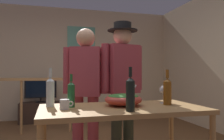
{
  "coord_description": "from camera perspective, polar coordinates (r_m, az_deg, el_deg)",
  "views": [
    {
      "loc": [
        -0.26,
        -2.7,
        1.09
      ],
      "look_at": [
        0.36,
        -0.38,
        1.12
      ],
      "focal_mm": 36.25,
      "sensor_mm": 36.0,
      "label": 1
    }
  ],
  "objects": [
    {
      "name": "back_wall",
      "position": [
        5.63,
        -12.4,
        1.77
      ],
      "size": [
        5.46,
        0.1,
        2.67
      ],
      "primitive_type": "cube",
      "color": "beige",
      "rests_on": "ground_plane"
    },
    {
      "name": "side_wall_right",
      "position": [
        4.67,
        24.81,
        2.33
      ],
      "size": [
        0.1,
        4.37,
        2.67
      ],
      "primitive_type": "cube",
      "color": "beige",
      "rests_on": "ground_plane"
    },
    {
      "name": "framed_picture",
      "position": [
        5.65,
        -7.73,
        7.03
      ],
      "size": [
        0.68,
        0.03,
        0.74
      ],
      "primitive_type": "cube",
      "color": "#63AE90"
    },
    {
      "name": "stair_railing",
      "position": [
        4.3,
        -14.41,
        -6.13
      ],
      "size": [
        3.5,
        0.1,
        1.05
      ],
      "color": "#B2844C",
      "rests_on": "ground_plane"
    },
    {
      "name": "tv_console",
      "position": [
        5.34,
        -17.53,
        -10.09
      ],
      "size": [
        0.9,
        0.4,
        0.44
      ],
      "primitive_type": "cube",
      "color": "#38281E",
      "rests_on": "ground_plane"
    },
    {
      "name": "flat_screen_tv",
      "position": [
        5.25,
        -17.53,
        -4.69
      ],
      "size": [
        0.68,
        0.12,
        0.49
      ],
      "color": "black",
      "rests_on": "tv_console"
    },
    {
      "name": "serving_table",
      "position": [
        2.1,
        2.55,
        -11.29
      ],
      "size": [
        1.47,
        0.76,
        0.78
      ],
      "color": "#B2844C",
      "rests_on": "ground_plane"
    },
    {
      "name": "salad_bowl",
      "position": [
        2.15,
        2.87,
        -7.3
      ],
      "size": [
        0.35,
        0.35,
        0.2
      ],
      "color": "#CC3D2D",
      "rests_on": "serving_table"
    },
    {
      "name": "wine_glass",
      "position": [
        2.37,
        12.9,
        -5.06
      ],
      "size": [
        0.08,
        0.08,
        0.18
      ],
      "color": "silver",
      "rests_on": "serving_table"
    },
    {
      "name": "wine_bottle_green",
      "position": [
        2.07,
        -10.26,
        -5.92
      ],
      "size": [
        0.07,
        0.07,
        0.3
      ],
      "color": "#1E5628",
      "rests_on": "serving_table"
    },
    {
      "name": "wine_bottle_amber",
      "position": [
        2.26,
        13.79,
        -5.09
      ],
      "size": [
        0.08,
        0.08,
        0.34
      ],
      "color": "brown",
      "rests_on": "serving_table"
    },
    {
      "name": "wine_bottle_dark",
      "position": [
        1.84,
        4.66,
        -5.85
      ],
      "size": [
        0.07,
        0.07,
        0.36
      ],
      "color": "black",
      "rests_on": "serving_table"
    },
    {
      "name": "wine_bottle_clear",
      "position": [
        2.16,
        -15.31,
        -5.18
      ],
      "size": [
        0.07,
        0.07,
        0.35
      ],
      "color": "silver",
      "rests_on": "serving_table"
    },
    {
      "name": "mug_white",
      "position": [
        1.98,
        -11.82,
        -8.48
      ],
      "size": [
        0.12,
        0.08,
        0.08
      ],
      "color": "white",
      "rests_on": "serving_table"
    },
    {
      "name": "person_standing_left",
      "position": [
        2.71,
        -6.68,
        -3.78
      ],
      "size": [
        0.52,
        0.31,
        1.62
      ],
      "rotation": [
        0.0,
        0.0,
        2.86
      ],
      "color": "#9E3842",
      "rests_on": "ground_plane"
    },
    {
      "name": "person_standing_right",
      "position": [
        2.81,
        2.67,
        -1.95
      ],
      "size": [
        0.57,
        0.37,
        1.72
      ],
      "rotation": [
        0.0,
        0.0,
        3.43
      ],
      "color": "#2D3323",
      "rests_on": "ground_plane"
    }
  ]
}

